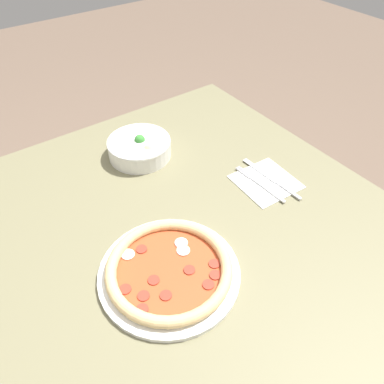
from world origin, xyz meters
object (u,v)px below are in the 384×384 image
object	(u,v)px
fork	(260,184)
knife	(273,180)
bowl	(140,147)
pizza	(169,270)

from	to	relation	value
fork	knife	size ratio (longest dim) A/B	0.85
bowl	fork	distance (m)	0.38
pizza	fork	xyz separation A→B (m)	(0.37, 0.10, -0.01)
pizza	fork	size ratio (longest dim) A/B	1.69
bowl	pizza	bearing A→B (deg)	-111.73
bowl	knife	world-z (taller)	bowl
bowl	knife	xyz separation A→B (m)	(0.25, -0.33, -0.03)
pizza	bowl	xyz separation A→B (m)	(0.17, 0.42, 0.02)
pizza	knife	bearing A→B (deg)	12.58
pizza	bowl	size ratio (longest dim) A/B	1.65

